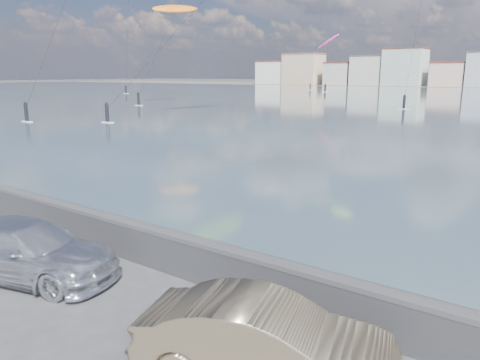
# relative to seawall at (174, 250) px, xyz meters

# --- Properties ---
(ground) EXTENTS (700.00, 700.00, 0.00)m
(ground) POSITION_rel_seawall_xyz_m (0.00, -2.70, -0.58)
(ground) COLOR #333335
(ground) RESTS_ON ground
(seawall) EXTENTS (400.00, 0.36, 1.08)m
(seawall) POSITION_rel_seawall_xyz_m (0.00, 0.00, 0.00)
(seawall) COLOR #28282B
(seawall) RESTS_ON ground
(car_silver) EXTENTS (4.93, 3.05, 1.33)m
(car_silver) POSITION_rel_seawall_xyz_m (-2.66, -2.20, 0.09)
(car_silver) COLOR silver
(car_silver) RESTS_ON ground
(car_champagne) EXTENTS (4.28, 2.59, 1.33)m
(car_champagne) POSITION_rel_seawall_xyz_m (3.98, -2.11, 0.09)
(car_champagne) COLOR tan
(car_champagne) RESTS_ON ground
(kitesurfer_4) EXTENTS (4.26, 12.96, 16.12)m
(kitesurfer_4) POSITION_rel_seawall_xyz_m (-46.81, 49.34, 13.95)
(kitesurfer_4) COLOR orange
(kitesurfer_4) RESTS_ON ground
(kitesurfer_17) EXTENTS (7.04, 8.57, 16.15)m
(kitesurfer_17) POSITION_rel_seawall_xyz_m (-54.31, 119.91, 12.86)
(kitesurfer_17) COLOR #E5338C
(kitesurfer_17) RESTS_ON ground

